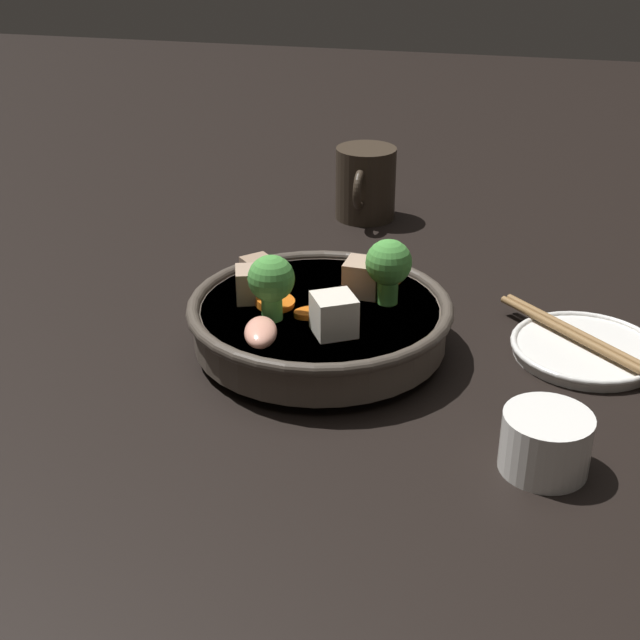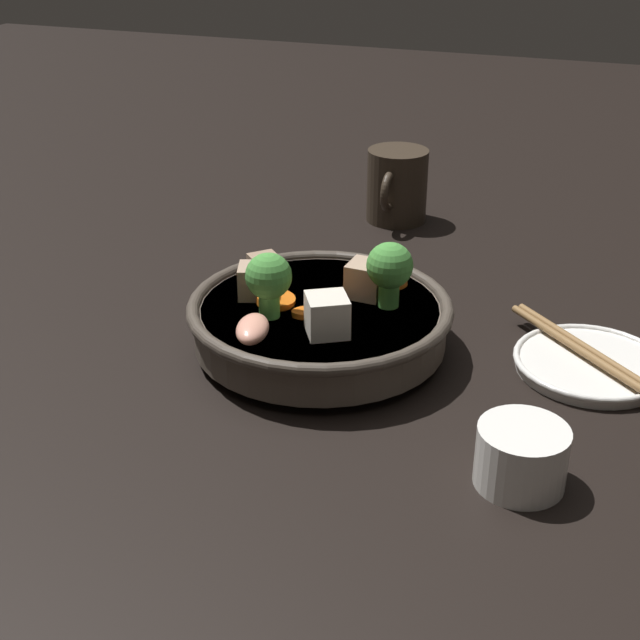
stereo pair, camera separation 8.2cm
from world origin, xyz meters
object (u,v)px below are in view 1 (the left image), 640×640
at_px(dark_mug, 365,183).
at_px(side_saucer, 586,349).
at_px(stirfry_bowl, 320,316).
at_px(chopsticks_pair, 587,340).
at_px(tea_cup, 546,442).

bearing_deg(dark_mug, side_saucer, 40.99).
relative_size(stirfry_bowl, dark_mug, 2.42).
xyz_separation_m(dark_mug, chopsticks_pair, (0.31, 0.27, -0.03)).
height_order(side_saucer, dark_mug, dark_mug).
height_order(tea_cup, chopsticks_pair, tea_cup).
distance_m(side_saucer, chopsticks_pair, 0.01).
distance_m(side_saucer, tea_cup, 0.19).
bearing_deg(tea_cup, chopsticks_pair, 169.22).
bearing_deg(dark_mug, stirfry_bowl, 4.22).
xyz_separation_m(stirfry_bowl, chopsticks_pair, (-0.05, 0.24, -0.02)).
bearing_deg(tea_cup, dark_mug, -154.83).
distance_m(stirfry_bowl, side_saucer, 0.25).
height_order(side_saucer, chopsticks_pair, chopsticks_pair).
bearing_deg(dark_mug, chopsticks_pair, 40.99).
bearing_deg(chopsticks_pair, stirfry_bowl, -78.87).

